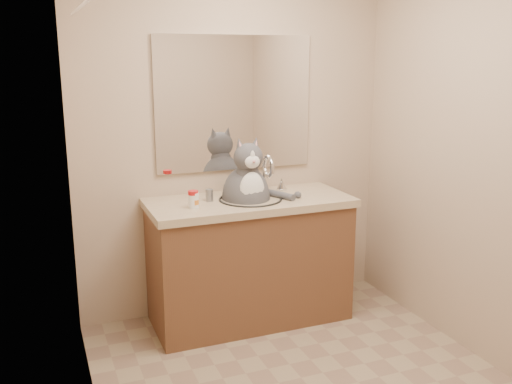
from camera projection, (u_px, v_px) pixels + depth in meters
room at (320, 175)px, 2.79m from camera, size 2.22×2.52×2.42m
vanity at (250, 257)px, 3.83m from camera, size 1.34×0.59×1.12m
mirror at (235, 104)px, 3.84m from camera, size 1.10×0.02×0.90m
shower_curtain at (99, 225)px, 2.54m from camera, size 0.02×1.30×1.93m
cat at (247, 193)px, 3.73m from camera, size 0.44×0.36×0.63m
pill_bottle_redcap at (193, 199)px, 3.51m from camera, size 0.08×0.08×0.11m
pill_bottle_orange at (194, 201)px, 3.51m from camera, size 0.07×0.07×0.10m
grey_canister at (209, 195)px, 3.68m from camera, size 0.05×0.05×0.08m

